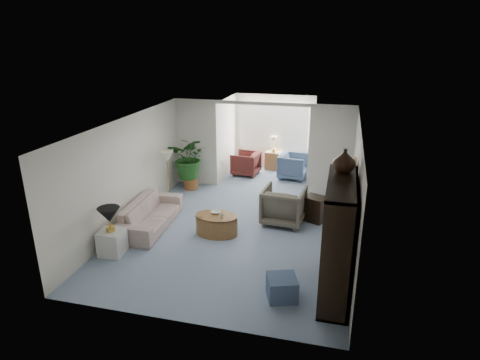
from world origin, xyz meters
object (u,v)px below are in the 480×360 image
(framed_picture, at_px, (355,173))
(sunroom_chair_blue, at_px, (293,166))
(wingback_chair, at_px, (284,205))
(sofa, at_px, (151,214))
(cabinet_urn, at_px, (345,161))
(plant_pot, at_px, (191,183))
(coffee_table, at_px, (217,225))
(coffee_bowl, at_px, (216,212))
(coffee_cup, at_px, (222,216))
(ottoman, at_px, (282,288))
(sunroom_table, at_px, (273,160))
(sunroom_chair_maroon, at_px, (246,163))
(entertainment_cabinet, at_px, (338,239))
(floor_lamp, at_px, (167,157))
(table_lamp, at_px, (109,215))
(end_table, at_px, (112,242))
(side_table_dark, at_px, (315,209))

(framed_picture, relative_size, sunroom_chair_blue, 0.59)
(framed_picture, xyz_separation_m, wingback_chair, (-1.49, 1.04, -1.26))
(sofa, xyz_separation_m, cabinet_urn, (4.19, -1.05, 1.90))
(wingback_chair, xyz_separation_m, plant_pot, (-2.92, 1.60, -0.28))
(coffee_table, height_order, coffee_bowl, coffee_bowl)
(coffee_cup, distance_m, ottoman, 2.50)
(coffee_bowl, distance_m, cabinet_urn, 3.39)
(sunroom_table, bearing_deg, sunroom_chair_maroon, -135.00)
(entertainment_cabinet, bearing_deg, floor_lamp, 145.44)
(coffee_cup, relative_size, ottoman, 0.21)
(table_lamp, bearing_deg, framed_picture, 15.35)
(framed_picture, bearing_deg, sofa, 178.94)
(coffee_cup, relative_size, sunroom_chair_blue, 0.12)
(plant_pot, bearing_deg, wingback_chair, -28.72)
(cabinet_urn, bearing_deg, framed_picture, 76.67)
(coffee_bowl, height_order, sunroom_chair_maroon, sunroom_chair_maroon)
(plant_pot, xyz_separation_m, sunroom_chair_maroon, (1.24, 1.62, 0.20))
(coffee_table, bearing_deg, floor_lamp, 140.54)
(entertainment_cabinet, distance_m, plant_pot, 5.92)
(sofa, height_order, sunroom_chair_blue, sunroom_chair_blue)
(sofa, relative_size, table_lamp, 4.87)
(sunroom_chair_maroon, bearing_deg, coffee_table, 11.23)
(coffee_cup, xyz_separation_m, sunroom_table, (0.27, 5.02, -0.20))
(entertainment_cabinet, bearing_deg, sunroom_chair_blue, 104.12)
(end_table, bearing_deg, cabinet_urn, 3.88)
(cabinet_urn, bearing_deg, sunroom_chair_blue, 105.41)
(coffee_cup, height_order, wingback_chair, wingback_chair)
(framed_picture, distance_m, coffee_table, 3.20)
(table_lamp, xyz_separation_m, sunroom_table, (2.20, 6.28, -0.57))
(coffee_table, xyz_separation_m, sunroom_chair_blue, (1.17, 4.17, 0.16))
(sofa, height_order, sunroom_table, sofa)
(coffee_cup, bearing_deg, plant_pot, 122.97)
(floor_lamp, xyz_separation_m, ottoman, (3.53, -3.44, -1.06))
(sunroom_table, bearing_deg, coffee_table, -94.89)
(ottoman, xyz_separation_m, sunroom_chair_maroon, (-2.09, 6.15, 0.17))
(coffee_bowl, bearing_deg, sunroom_chair_maroon, 93.92)
(side_table_dark, xyz_separation_m, ottoman, (-0.28, -3.23, -0.11))
(coffee_table, relative_size, wingback_chair, 0.99)
(framed_picture, distance_m, sunroom_chair_maroon, 5.47)
(ottoman, bearing_deg, framed_picture, 60.34)
(end_table, relative_size, sunroom_table, 0.87)
(end_table, distance_m, wingback_chair, 3.89)
(side_table_dark, height_order, plant_pot, side_table_dark)
(end_table, relative_size, sunroom_chair_maroon, 0.64)
(sofa, bearing_deg, table_lamp, 168.74)
(sunroom_chair_maroon, bearing_deg, ottoman, 25.52)
(floor_lamp, distance_m, coffee_bowl, 2.32)
(framed_picture, distance_m, ottoman, 2.65)
(sunroom_table, bearing_deg, cabinet_urn, -69.87)
(coffee_bowl, xyz_separation_m, sunroom_chair_blue, (1.22, 4.07, -0.09))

